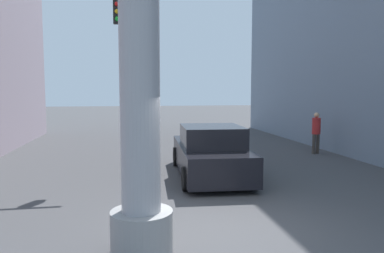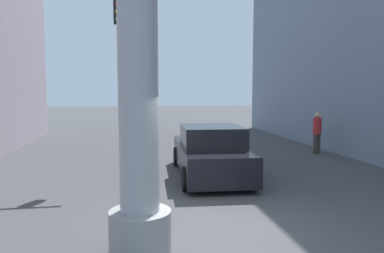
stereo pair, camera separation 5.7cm
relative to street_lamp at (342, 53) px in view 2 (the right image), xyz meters
name	(u,v)px [view 2 (the right image)]	position (x,y,z in m)	size (l,w,h in m)	color
ground_plane	(169,149)	(-6.41, 3.03, -4.03)	(92.41, 92.41, 0.00)	#424244
street_lamp	(342,53)	(0.00, 0.00, 0.00)	(2.80, 0.28, 6.53)	#59595E
traffic_light_mast	(15,43)	(-11.43, -1.45, -0.04)	(5.81, 0.32, 5.54)	#333333
car_lead	(210,153)	(-5.71, -2.54, -3.33)	(2.18, 4.82, 1.56)	black
pedestrian_mid_right	(317,130)	(-0.57, 0.69, -3.04)	(0.41, 0.41, 1.70)	#3F3833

